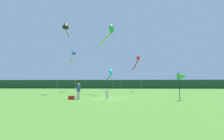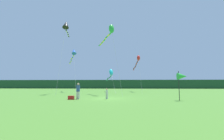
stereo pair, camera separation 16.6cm
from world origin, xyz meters
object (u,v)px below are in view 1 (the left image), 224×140
(kite_black, at_px, (66,25))
(cooler_box, at_px, (72,98))
(person_child, at_px, (107,93))
(kite_blue, at_px, (73,53))
(kite_red, at_px, (137,60))
(banner_flag_pole, at_px, (183,77))
(person_adult, at_px, (79,90))
(kite_green, at_px, (110,31))
(kite_cyan, at_px, (110,73))

(kite_black, bearing_deg, cooler_box, -65.88)
(person_child, distance_m, kite_blue, 19.07)
(kite_red, relative_size, kite_blue, 1.06)
(banner_flag_pole, xyz_separation_m, kite_blue, (-16.07, 16.42, 5.93))
(person_adult, bearing_deg, cooler_box, -163.51)
(kite_red, distance_m, kite_black, 16.13)
(kite_green, bearing_deg, banner_flag_pole, -46.20)
(cooler_box, relative_size, kite_green, 0.05)
(banner_flag_pole, height_order, kite_black, kite_black)
(person_child, xyz_separation_m, cooler_box, (-3.64, -0.82, -0.43))
(cooler_box, height_order, kite_blue, kite_blue)
(person_adult, xyz_separation_m, kite_green, (2.83, 7.50, 8.96))
(banner_flag_pole, height_order, kite_blue, kite_blue)
(person_adult, height_order, person_child, person_adult)
(person_adult, xyz_separation_m, cooler_box, (-0.67, -0.20, -0.76))
(banner_flag_pole, height_order, kite_cyan, kite_cyan)
(banner_flag_pole, bearing_deg, kite_red, 97.74)
(banner_flag_pole, height_order, kite_red, kite_red)
(cooler_box, xyz_separation_m, kite_blue, (-4.88, 16.08, 8.07))
(kite_cyan, bearing_deg, cooler_box, -100.62)
(kite_cyan, height_order, kite_blue, kite_blue)
(kite_blue, relative_size, kite_black, 0.74)
(banner_flag_pole, distance_m, kite_cyan, 18.50)
(kite_green, bearing_deg, kite_black, 167.66)
(person_child, xyz_separation_m, kite_cyan, (-0.60, 15.37, 3.26))
(kite_cyan, height_order, kite_green, kite_green)
(kite_red, bearing_deg, cooler_box, -116.41)
(person_child, bearing_deg, kite_cyan, 92.25)
(person_adult, distance_m, cooler_box, 1.03)
(person_adult, relative_size, kite_red, 0.17)
(person_child, relative_size, cooler_box, 1.93)
(cooler_box, distance_m, kite_green, 12.88)
(person_child, relative_size, banner_flag_pole, 0.39)
(kite_cyan, xyz_separation_m, kite_red, (5.72, 1.44, 2.87))
(person_child, distance_m, kite_red, 18.61)
(person_adult, distance_m, kite_red, 20.07)
(kite_red, bearing_deg, kite_blue, -173.53)
(person_child, height_order, kite_green, kite_green)
(kite_red, distance_m, kite_green, 11.67)
(person_child, relative_size, kite_blue, 0.12)
(kite_green, distance_m, kite_blue, 11.96)
(cooler_box, relative_size, kite_cyan, 0.07)
(banner_flag_pole, bearing_deg, kite_green, 133.80)
(kite_cyan, bearing_deg, kite_green, -86.92)
(kite_green, xyz_separation_m, kite_black, (-7.69, 1.68, 1.79))
(kite_green, relative_size, kite_black, 0.87)
(person_child, distance_m, kite_black, 16.04)
(kite_blue, bearing_deg, cooler_box, -73.13)
(person_adult, height_order, kite_blue, kite_blue)
(kite_cyan, xyz_separation_m, kite_green, (0.46, -8.49, 6.02))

